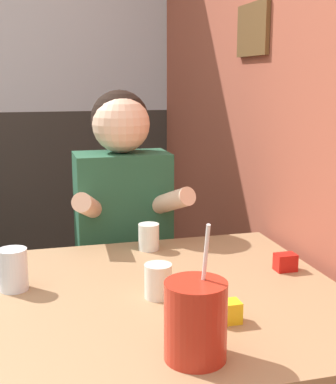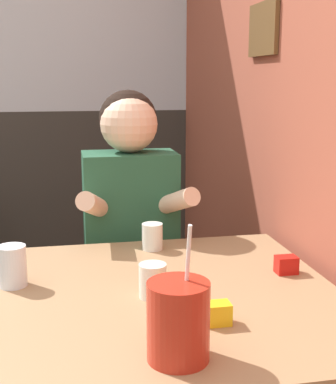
# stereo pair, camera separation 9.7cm
# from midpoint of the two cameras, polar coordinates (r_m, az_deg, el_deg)

# --- Properties ---
(brick_wall_right) EXTENTS (0.08, 4.27, 2.70)m
(brick_wall_right) POSITION_cam_midpoint_polar(r_m,az_deg,el_deg) (2.20, 10.90, 13.48)
(brick_wall_right) COLOR #9E4C38
(brick_wall_right) RESTS_ON ground_plane
(main_table) EXTENTS (0.93, 0.92, 0.74)m
(main_table) POSITION_cam_midpoint_polar(r_m,az_deg,el_deg) (1.44, 1.43, -13.15)
(main_table) COLOR #93704C
(main_table) RESTS_ON ground_plane
(person_seated) EXTENTS (0.42, 0.41, 1.25)m
(person_seated) POSITION_cam_midpoint_polar(r_m,az_deg,el_deg) (2.02, -2.61, -6.01)
(person_seated) COLOR #235138
(person_seated) RESTS_ON ground_plane
(cocktail_pitcher) EXTENTS (0.12, 0.12, 0.28)m
(cocktail_pitcher) POSITION_cam_midpoint_polar(r_m,az_deg,el_deg) (1.08, 3.77, -13.61)
(cocktail_pitcher) COLOR #B22819
(cocktail_pitcher) RESTS_ON main_table
(glass_near_pitcher) EXTENTS (0.08, 0.08, 0.11)m
(glass_near_pitcher) POSITION_cam_midpoint_polar(r_m,az_deg,el_deg) (1.48, -14.47, -7.67)
(glass_near_pitcher) COLOR silver
(glass_near_pitcher) RESTS_ON main_table
(glass_center) EXTENTS (0.07, 0.07, 0.09)m
(glass_center) POSITION_cam_midpoint_polar(r_m,az_deg,el_deg) (1.74, -0.09, -4.78)
(glass_center) COLOR silver
(glass_center) RESTS_ON main_table
(glass_far_side) EXTENTS (0.07, 0.07, 0.09)m
(glass_far_side) POSITION_cam_midpoint_polar(r_m,az_deg,el_deg) (1.37, 0.40, -9.45)
(glass_far_side) COLOR silver
(glass_far_side) RESTS_ON main_table
(condiment_ketchup) EXTENTS (0.06, 0.04, 0.05)m
(condiment_ketchup) POSITION_cam_midpoint_polar(r_m,az_deg,el_deg) (1.59, 14.24, -7.56)
(condiment_ketchup) COLOR #B7140F
(condiment_ketchup) RESTS_ON main_table
(condiment_mustard) EXTENTS (0.06, 0.04, 0.05)m
(condiment_mustard) POSITION_cam_midpoint_polar(r_m,az_deg,el_deg) (1.25, 7.55, -12.75)
(condiment_mustard) COLOR yellow
(condiment_mustard) RESTS_ON main_table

